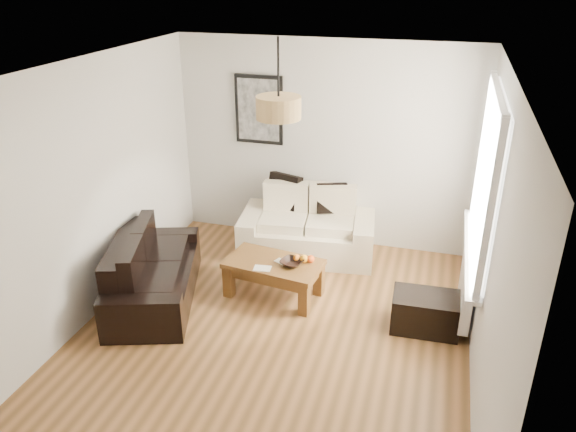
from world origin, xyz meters
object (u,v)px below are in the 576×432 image
(coffee_table, at_px, (274,278))
(ottoman, at_px, (425,312))
(sofa_leather, at_px, (153,270))
(loveseat_cream, at_px, (307,224))

(coffee_table, relative_size, ottoman, 1.56)
(sofa_leather, bearing_deg, ottoman, -103.25)
(sofa_leather, distance_m, ottoman, 2.90)
(ottoman, bearing_deg, coffee_table, 174.14)
(coffee_table, bearing_deg, loveseat_cream, 84.03)
(coffee_table, bearing_deg, sofa_leather, -160.79)
(ottoman, bearing_deg, loveseat_cream, 141.47)
(sofa_leather, height_order, coffee_table, sofa_leather)
(coffee_table, xyz_separation_m, ottoman, (1.65, -0.17, -0.02))
(sofa_leather, relative_size, ottoman, 2.51)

